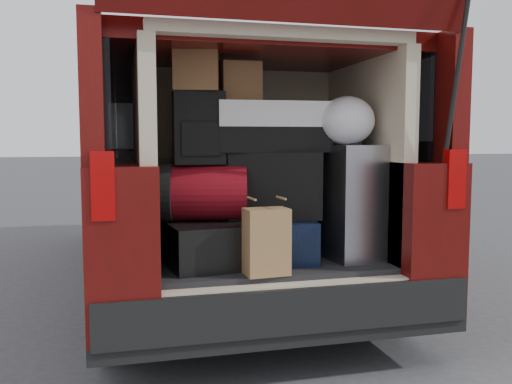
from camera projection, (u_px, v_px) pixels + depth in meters
ground at (273, 363)px, 2.96m from camera, size 80.00×80.00×0.00m
minivan at (214, 176)px, 4.66m from camera, size 1.90×5.35×2.77m
load_floor at (260, 300)px, 3.20m from camera, size 1.24×1.05×0.55m
black_hardshell at (204, 242)px, 2.94m from camera, size 0.50×0.63×0.23m
navy_hardshell at (273, 238)px, 3.06m from camera, size 0.50×0.59×0.23m
silver_roller at (347, 201)px, 3.07m from camera, size 0.31×0.45×0.64m
kraft_bag at (266, 242)px, 2.68m from camera, size 0.23×0.15×0.33m
red_duffel at (203, 192)px, 2.94m from camera, size 0.52×0.39×0.31m
black_soft_case at (273, 185)px, 3.05m from camera, size 0.56×0.40×0.37m
backpack at (199, 128)px, 2.90m from camera, size 0.27×0.17×0.39m
twotone_duffel at (271, 127)px, 3.04m from camera, size 0.64×0.36×0.28m
grocery_sack_lower at (196, 71)px, 2.86m from camera, size 0.27×0.23×0.21m
grocery_sack_upper at (240, 83)px, 3.01m from camera, size 0.22×0.18×0.22m
plastic_bag_right at (347, 121)px, 2.98m from camera, size 0.33×0.32×0.27m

